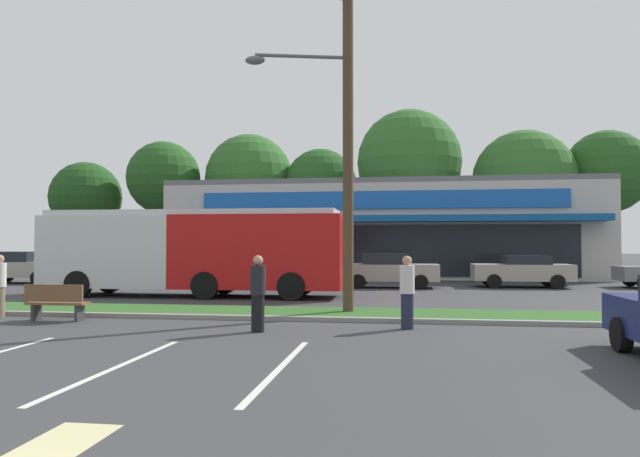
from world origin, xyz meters
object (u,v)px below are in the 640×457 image
object	(u,v)px
car_2	(389,270)
pedestrian_by_pole	(258,293)
car_0	(242,271)
utility_pole	(343,123)
car_5	(522,270)
pedestrian_near_bench	(407,292)
car_1	(21,267)
city_bus	(194,250)
bus_stop_bench	(56,301)

from	to	relation	value
car_2	pedestrian_by_pole	world-z (taller)	pedestrian_by_pole
car_0	car_2	size ratio (longest dim) A/B	1.08
utility_pole	car_5	world-z (taller)	utility_pole
pedestrian_by_pole	pedestrian_near_bench	bearing A→B (deg)	-166.30
car_1	pedestrian_near_bench	bearing A→B (deg)	-34.31
city_bus	car_5	world-z (taller)	city_bus
bus_stop_bench	pedestrian_near_bench	distance (m)	8.97
car_5	car_2	bearing A→B (deg)	9.33
car_1	car_5	world-z (taller)	car_1
car_1	bus_stop_bench	bearing A→B (deg)	-51.69
pedestrian_near_bench	pedestrian_by_pole	distance (m)	3.48
bus_stop_bench	car_0	xyz separation A→B (m)	(1.44, 12.31, 0.23)
bus_stop_bench	pedestrian_near_bench	size ratio (longest dim) A/B	0.93
car_5	pedestrian_by_pole	bearing A→B (deg)	59.61
city_bus	car_2	bearing A→B (deg)	-143.49
car_2	pedestrian_near_bench	xyz separation A→B (m)	(0.75, -12.80, 0.06)
pedestrian_near_bench	car_2	bearing A→B (deg)	112.17
city_bus	car_1	distance (m)	12.74
pedestrian_by_pole	city_bus	bearing A→B (deg)	-62.79
utility_pole	city_bus	xyz separation A→B (m)	(-6.23, 5.02, -3.60)
utility_pole	car_5	xyz separation A→B (m)	(7.04, 11.47, -4.60)
bus_stop_bench	pedestrian_near_bench	xyz separation A→B (m)	(8.96, -0.10, 0.36)
city_bus	car_5	size ratio (longest dim) A/B	2.63
utility_pole	car_1	world-z (taller)	utility_pole
pedestrian_near_bench	pedestrian_by_pole	size ratio (longest dim) A/B	0.99
bus_stop_bench	pedestrian_near_bench	world-z (taller)	pedestrian_near_bench
utility_pole	pedestrian_near_bench	xyz separation A→B (m)	(1.75, -2.32, -4.51)
city_bus	car_0	distance (m)	5.19
bus_stop_bench	car_1	xyz separation A→B (m)	(-10.31, 13.05, 0.31)
city_bus	bus_stop_bench	world-z (taller)	city_bus
pedestrian_near_bench	pedestrian_by_pole	xyz separation A→B (m)	(-3.35, -0.94, 0.01)
bus_stop_bench	pedestrian_near_bench	bearing A→B (deg)	179.34
car_0	pedestrian_near_bench	distance (m)	14.51
utility_pole	car_2	distance (m)	11.48
car_1	pedestrian_by_pole	xyz separation A→B (m)	(15.92, -14.09, 0.06)
car_5	bus_stop_bench	bearing A→B (deg)	43.85
car_2	city_bus	bearing A→B (deg)	-142.94
car_5	pedestrian_by_pole	distance (m)	17.08
car_2	pedestrian_near_bench	size ratio (longest dim) A/B	2.56
car_0	pedestrian_near_bench	bearing A→B (deg)	-58.78
car_1	car_5	size ratio (longest dim) A/B	1.07
car_1	car_2	world-z (taller)	car_1
pedestrian_near_bench	car_0	bearing A→B (deg)	140.04
bus_stop_bench	pedestrian_by_pole	distance (m)	5.72
car_2	pedestrian_near_bench	world-z (taller)	pedestrian_near_bench
city_bus	car_0	bearing A→B (deg)	-95.69
car_0	pedestrian_by_pole	distance (m)	13.99
car_0	car_2	xyz separation A→B (m)	(6.77, 0.39, 0.07)
pedestrian_near_bench	bus_stop_bench	bearing A→B (deg)	-161.84
utility_pole	car_5	distance (m)	14.22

